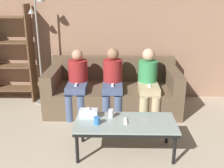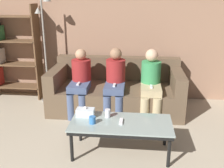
% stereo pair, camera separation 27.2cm
% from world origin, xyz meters
% --- Properties ---
extents(wall_back, '(12.00, 0.06, 2.60)m').
position_xyz_m(wall_back, '(0.00, 4.17, 1.30)').
color(wall_back, '#9E755B').
rests_on(wall_back, ground_plane).
extents(couch, '(2.14, 1.00, 0.81)m').
position_xyz_m(couch, '(0.00, 3.60, 0.30)').
color(couch, brown).
rests_on(couch, ground_plane).
extents(coffee_table, '(1.20, 0.56, 0.41)m').
position_xyz_m(coffee_table, '(0.17, 2.25, 0.37)').
color(coffee_table, '#8C9E99').
rests_on(coffee_table, ground_plane).
extents(cup_near_left, '(0.07, 0.07, 0.10)m').
position_xyz_m(cup_near_left, '(-0.00, 2.37, 0.46)').
color(cup_near_left, silver).
rests_on(cup_near_left, coffee_table).
extents(cup_near_right, '(0.08, 0.08, 0.09)m').
position_xyz_m(cup_near_right, '(-0.16, 2.18, 0.46)').
color(cup_near_right, '#3372BF').
rests_on(cup_near_right, coffee_table).
extents(tissue_box, '(0.22, 0.12, 0.13)m').
position_xyz_m(tissue_box, '(-0.28, 2.37, 0.46)').
color(tissue_box, silver).
rests_on(tissue_box, coffee_table).
extents(game_remote, '(0.04, 0.15, 0.02)m').
position_xyz_m(game_remote, '(0.17, 2.25, 0.42)').
color(game_remote, white).
rests_on(game_remote, coffee_table).
extents(standing_lamp, '(0.31, 0.26, 1.85)m').
position_xyz_m(standing_lamp, '(-1.23, 3.80, 1.14)').
color(standing_lamp, gray).
rests_on(standing_lamp, ground_plane).
extents(seated_person_left_end, '(0.31, 0.63, 1.03)m').
position_xyz_m(seated_person_left_end, '(-0.56, 3.38, 0.54)').
color(seated_person_left_end, '#47567A').
rests_on(seated_person_left_end, ground_plane).
extents(seated_person_mid_left, '(0.31, 0.64, 1.05)m').
position_xyz_m(seated_person_mid_left, '(0.00, 3.38, 0.56)').
color(seated_person_mid_left, '#47567A').
rests_on(seated_person_mid_left, ground_plane).
extents(seated_person_mid_right, '(0.31, 0.66, 1.05)m').
position_xyz_m(seated_person_mid_right, '(0.56, 3.37, 0.56)').
color(seated_person_mid_right, tan).
rests_on(seated_person_mid_right, ground_plane).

